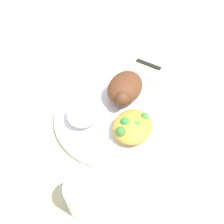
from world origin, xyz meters
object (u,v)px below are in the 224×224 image
(fork, at_px, (146,77))
(water_glass, at_px, (81,198))
(rice_pile, at_px, (83,113))
(mac_cheese_with_broccoli, at_px, (133,126))
(plate, at_px, (112,116))
(knife, at_px, (159,68))
(roasted_chicken, at_px, (126,89))

(fork, height_order, water_glass, water_glass)
(rice_pile, relative_size, mac_cheese_with_broccoli, 0.85)
(plate, xyz_separation_m, fork, (-0.18, 0.02, -0.01))
(knife, bearing_deg, mac_cheese_with_broccoli, 6.88)
(plate, distance_m, fork, 0.18)
(rice_pile, bearing_deg, plate, 129.33)
(plate, height_order, roasted_chicken, roasted_chicken)
(rice_pile, distance_m, knife, 0.29)
(roasted_chicken, bearing_deg, knife, 169.05)
(roasted_chicken, height_order, water_glass, water_glass)
(mac_cheese_with_broccoli, height_order, fork, mac_cheese_with_broccoli)
(rice_pile, xyz_separation_m, water_glass, (0.18, 0.11, 0.00))
(fork, bearing_deg, rice_pile, -17.27)
(mac_cheese_with_broccoli, xyz_separation_m, fork, (-0.20, -0.05, -0.03))
(water_glass, bearing_deg, rice_pile, -148.98)
(rice_pile, height_order, water_glass, water_glass)
(knife, bearing_deg, plate, -8.74)
(rice_pile, xyz_separation_m, fork, (-0.22, 0.07, -0.04))
(rice_pile, distance_m, fork, 0.23)
(rice_pile, relative_size, fork, 0.60)
(roasted_chicken, xyz_separation_m, water_glass, (0.29, 0.05, -0.01))
(rice_pile, bearing_deg, water_glass, 31.02)
(mac_cheese_with_broccoli, distance_m, water_glass, 0.20)
(roasted_chicken, xyz_separation_m, mac_cheese_with_broccoli, (0.09, 0.06, -0.01))
(mac_cheese_with_broccoli, xyz_separation_m, water_glass, (0.20, -0.01, 0.01))
(roasted_chicken, bearing_deg, fork, 174.15)
(roasted_chicken, height_order, fork, roasted_chicken)
(roasted_chicken, height_order, knife, roasted_chicken)
(rice_pile, relative_size, water_glass, 1.00)
(rice_pile, distance_m, water_glass, 0.21)
(mac_cheese_with_broccoli, distance_m, fork, 0.21)
(plate, xyz_separation_m, rice_pile, (0.04, -0.05, 0.03))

